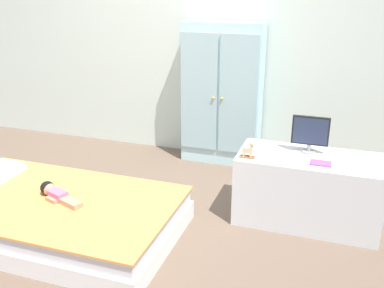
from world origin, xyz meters
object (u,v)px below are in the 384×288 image
at_px(book_purple, 321,163).
at_px(tv_monitor, 310,132).
at_px(doll, 54,192).
at_px(bed, 54,215).
at_px(wardrobe, 222,94).
at_px(rocking_horse_toy, 249,150).
at_px(tv_stand, 307,189).

bearing_deg(book_purple, tv_monitor, 117.28).
xyz_separation_m(doll, tv_monitor, (1.61, 0.76, 0.36)).
distance_m(bed, wardrobe, 1.85).
relative_size(bed, rocking_horse_toy, 14.00).
height_order(wardrobe, book_purple, wardrobe).
bearing_deg(wardrobe, tv_monitor, -43.57).
bearing_deg(tv_monitor, rocking_horse_toy, -148.14).
relative_size(wardrobe, tv_monitor, 4.94).
bearing_deg(tv_stand, book_purple, -55.24).
relative_size(tv_monitor, rocking_horse_toy, 2.18).
height_order(doll, wardrobe, wardrobe).
bearing_deg(bed, tv_monitor, 26.07).
relative_size(wardrobe, tv_stand, 1.33).
height_order(wardrobe, tv_monitor, wardrobe).
relative_size(doll, tv_monitor, 1.44).
bearing_deg(bed, doll, 92.69).
distance_m(wardrobe, rocking_horse_toy, 1.16).
distance_m(bed, rocking_horse_toy, 1.41).
height_order(doll, book_purple, book_purple).
xyz_separation_m(bed, tv_monitor, (1.61, 0.79, 0.53)).
height_order(tv_monitor, rocking_horse_toy, tv_monitor).
xyz_separation_m(rocking_horse_toy, book_purple, (0.48, 0.05, -0.05)).
bearing_deg(book_purple, tv_stand, 124.76).
relative_size(doll, tv_stand, 0.39).
distance_m(doll, tv_monitor, 1.82).
bearing_deg(rocking_horse_toy, tv_stand, 21.15).
relative_size(doll, wardrobe, 0.29).
bearing_deg(book_purple, wardrobe, 133.57).
bearing_deg(rocking_horse_toy, tv_monitor, 31.86).
relative_size(bed, tv_monitor, 6.43).
distance_m(wardrobe, tv_stand, 1.32).
xyz_separation_m(doll, tv_stand, (1.63, 0.68, -0.04)).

